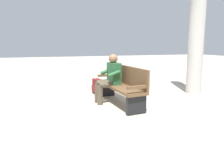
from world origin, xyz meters
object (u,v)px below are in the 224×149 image
backpack (97,86)px  bench_near (122,85)px  support_pillar (197,30)px  person_seated (110,77)px

backpack → bench_near: bearing=-164.2°
bench_near → support_pillar: support_pillar is taller
support_pillar → backpack: bearing=72.6°
bench_near → backpack: 1.24m
backpack → support_pillar: size_ratio=0.12×
bench_near → person_seated: (0.19, 0.25, 0.17)m
bench_near → person_seated: bearing=47.9°
bench_near → backpack: bearing=10.8°
bench_near → person_seated: person_seated is taller
support_pillar → person_seated: bearing=93.0°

